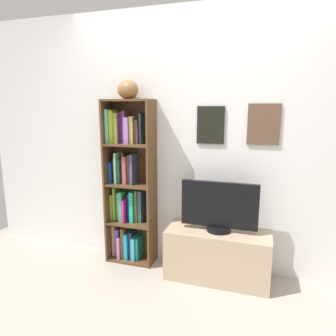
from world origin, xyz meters
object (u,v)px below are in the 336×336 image
(bookshelf, at_px, (128,185))
(television, at_px, (219,207))
(tv_stand, at_px, (218,254))
(football, at_px, (128,90))

(bookshelf, bearing_deg, television, -6.40)
(bookshelf, distance_m, television, 0.96)
(tv_stand, bearing_deg, television, 90.00)
(bookshelf, xyz_separation_m, football, (0.04, -0.03, 0.95))
(television, bearing_deg, bookshelf, 173.60)
(television, bearing_deg, tv_stand, -90.00)
(bookshelf, bearing_deg, tv_stand, -6.47)
(bookshelf, height_order, football, football)
(bookshelf, xyz_separation_m, tv_stand, (0.95, -0.11, -0.57))
(football, height_order, television, football)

